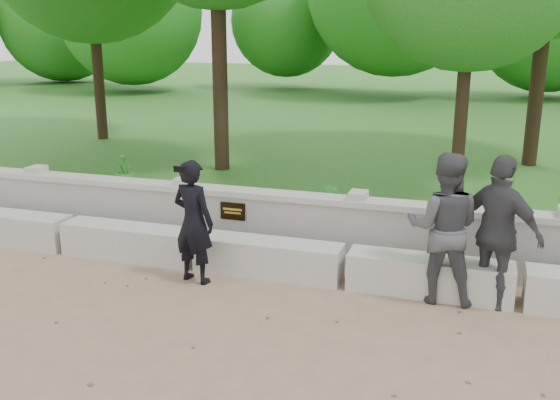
% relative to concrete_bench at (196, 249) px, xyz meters
% --- Properties ---
extents(ground, '(80.00, 80.00, 0.00)m').
position_rel_concrete_bench_xyz_m(ground, '(-0.00, -1.90, -0.22)').
color(ground, '#947A5A').
rests_on(ground, ground).
extents(lawn, '(40.00, 22.00, 0.25)m').
position_rel_concrete_bench_xyz_m(lawn, '(-0.00, 12.10, -0.10)').
color(lawn, '#2B5B1D').
rests_on(lawn, ground).
extents(concrete_bench, '(11.90, 0.45, 0.45)m').
position_rel_concrete_bench_xyz_m(concrete_bench, '(0.00, 0.00, 0.00)').
color(concrete_bench, beige).
rests_on(concrete_bench, ground).
extents(parapet_wall, '(12.50, 0.35, 0.90)m').
position_rel_concrete_bench_xyz_m(parapet_wall, '(0.00, 0.70, 0.24)').
color(parapet_wall, '#B6B3AC').
rests_on(parapet_wall, ground).
extents(man_main, '(0.63, 0.57, 1.54)m').
position_rel_concrete_bench_xyz_m(man_main, '(0.21, -0.48, 0.54)').
color(man_main, black).
rests_on(man_main, ground).
extents(visitor_left, '(0.85, 0.67, 1.73)m').
position_rel_concrete_bench_xyz_m(visitor_left, '(3.13, -0.10, 0.64)').
color(visitor_left, '#46464C').
rests_on(visitor_left, ground).
extents(visitor_right, '(1.09, 0.88, 1.74)m').
position_rel_concrete_bench_xyz_m(visitor_right, '(3.72, -0.10, 0.64)').
color(visitor_right, '#3C3C41').
rests_on(visitor_right, ground).
extents(shrub_a, '(0.30, 0.33, 0.51)m').
position_rel_concrete_bench_xyz_m(shrub_a, '(-1.14, 1.40, 0.28)').
color(shrub_a, '#32862D').
rests_on(shrub_a, lawn).
extents(shrub_b, '(0.40, 0.41, 0.58)m').
position_rel_concrete_bench_xyz_m(shrub_b, '(1.42, 1.47, 0.32)').
color(shrub_b, '#32862D').
rests_on(shrub_b, lawn).
extents(shrub_d, '(0.45, 0.47, 0.65)m').
position_rel_concrete_bench_xyz_m(shrub_d, '(-2.66, 2.62, 0.35)').
color(shrub_d, '#32862D').
rests_on(shrub_d, lawn).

